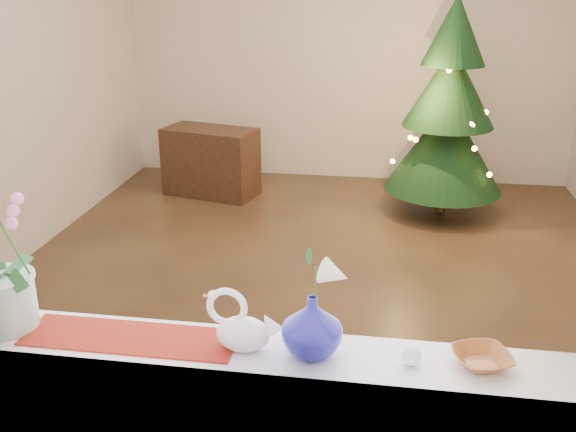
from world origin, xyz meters
name	(u,v)px	position (x,y,z in m)	size (l,w,h in m)	color
ground	(320,279)	(0.00, 0.00, 0.00)	(5.00, 5.00, 0.00)	#341F15
wall_back	(349,47)	(0.00, 2.50, 1.35)	(4.50, 0.10, 2.70)	beige
wall_front	(230,239)	(0.00, -2.50, 1.35)	(4.50, 0.10, 2.70)	beige
windowsill	(244,353)	(0.00, -2.37, 0.90)	(2.20, 0.26, 0.04)	white
window_frame	(229,110)	(0.00, -2.47, 1.70)	(2.22, 0.06, 1.60)	white
runner	(130,337)	(-0.38, -2.37, 0.92)	(0.70, 0.20, 0.01)	maroon
swan	(243,321)	(0.00, -2.38, 1.02)	(0.23, 0.11, 0.20)	white
blue_vase	(312,322)	(0.22, -2.37, 1.03)	(0.22, 0.22, 0.23)	navy
lily	(313,262)	(0.22, -2.37, 1.23)	(0.13, 0.07, 0.17)	white
paperweight	(411,356)	(0.52, -2.38, 0.95)	(0.06, 0.06, 0.06)	white
amber_dish	(482,360)	(0.73, -2.35, 0.94)	(0.15, 0.15, 0.04)	brown
xmas_tree	(449,109)	(0.93, 1.55, 0.94)	(1.03, 1.03, 1.89)	black
side_table	(211,162)	(-1.25, 1.72, 0.33)	(0.87, 0.44, 0.65)	black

